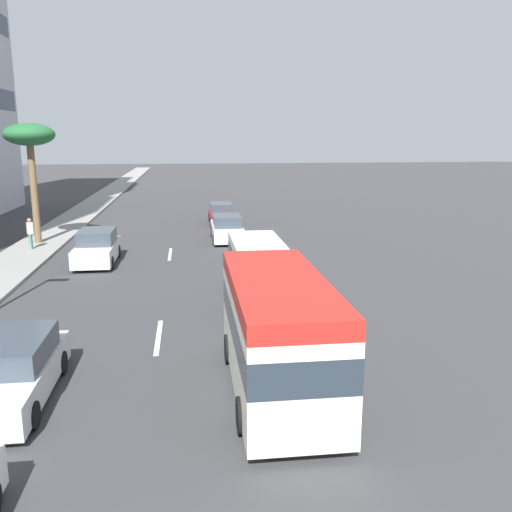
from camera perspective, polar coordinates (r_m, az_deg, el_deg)
The scene contains 12 objects.
ground_plane at distance 34.75m, azimuth -8.80°, elevation 1.60°, with size 198.00×198.00×0.00m, color #38383A.
sidewalk_right at distance 35.86m, azimuth -21.44°, elevation 1.33°, with size 162.00×2.94×0.15m, color gray.
lane_stripe_mid at distance 18.35m, azimuth -10.17°, elevation -8.33°, with size 3.20×0.16×0.01m, color silver.
lane_stripe_far at distance 30.76m, azimuth -8.99°, elevation 0.19°, with size 3.20×0.16×0.01m, color silver.
van_lead at distance 21.50m, azimuth 0.20°, elevation -1.19°, with size 5.20×2.10×2.41m.
minibus_second at distance 13.90m, azimuth 2.29°, elevation -7.74°, with size 6.72×2.44×3.02m.
car_fourth at distance 34.35m, azimuth -3.06°, elevation 2.90°, with size 4.71×1.93×1.62m.
car_fifth at distance 40.95m, azimuth -3.68°, elevation 4.41°, with size 4.30×1.79×1.58m.
car_sixth at distance 15.08m, azimuth -24.18°, elevation -10.95°, with size 4.74×1.91×1.56m.
car_seventh at distance 29.33m, azimuth -16.31°, elevation 0.85°, with size 4.58×1.96×1.72m.
pedestrian_mid_block at distance 33.48m, azimuth -22.57°, elevation 2.35°, with size 0.34×0.39×1.77m.
palm_tree at distance 34.94m, azimuth -22.63°, elevation 11.21°, with size 2.90×2.90×7.05m.
Camera 1 is at (-2.63, -1.09, 6.45)m, focal length 38.20 mm.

